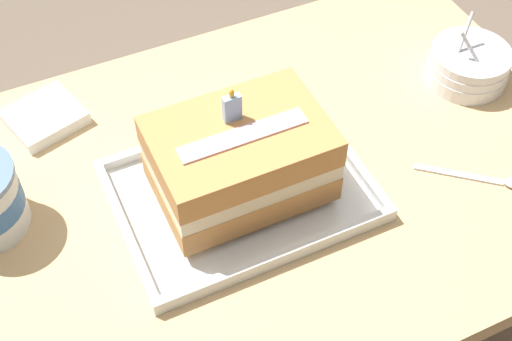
{
  "coord_description": "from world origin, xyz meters",
  "views": [
    {
      "loc": [
        -0.3,
        -0.59,
        1.46
      ],
      "look_at": [
        -0.03,
        -0.01,
        0.72
      ],
      "focal_mm": 48.82,
      "sensor_mm": 36.0,
      "label": 1
    }
  ],
  "objects": [
    {
      "name": "dining_table",
      "position": [
        0.0,
        0.0,
        0.57
      ],
      "size": [
        0.97,
        0.68,
        0.69
      ],
      "color": "tan",
      "rests_on": "ground_plane"
    },
    {
      "name": "foil_tray",
      "position": [
        -0.06,
        -0.02,
        0.69
      ],
      "size": [
        0.35,
        0.26,
        0.02
      ],
      "color": "silver",
      "rests_on": "dining_table"
    },
    {
      "name": "birthday_cake",
      "position": [
        -0.06,
        -0.02,
        0.77
      ],
      "size": [
        0.23,
        0.16,
        0.16
      ],
      "color": "tan",
      "rests_on": "foil_tray"
    },
    {
      "name": "bowl_stack",
      "position": [
        0.38,
        0.05,
        0.71
      ],
      "size": [
        0.13,
        0.13,
        0.11
      ],
      "color": "white",
      "rests_on": "dining_table"
    },
    {
      "name": "serving_spoon_near_tray",
      "position": [
        0.28,
        -0.15,
        0.69
      ],
      "size": [
        0.13,
        0.11,
        0.01
      ],
      "color": "silver",
      "rests_on": "dining_table"
    },
    {
      "name": "napkin_pile",
      "position": [
        -0.27,
        0.24,
        0.7
      ],
      "size": [
        0.13,
        0.12,
        0.02
      ],
      "color": "white",
      "rests_on": "dining_table"
    }
  ]
}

